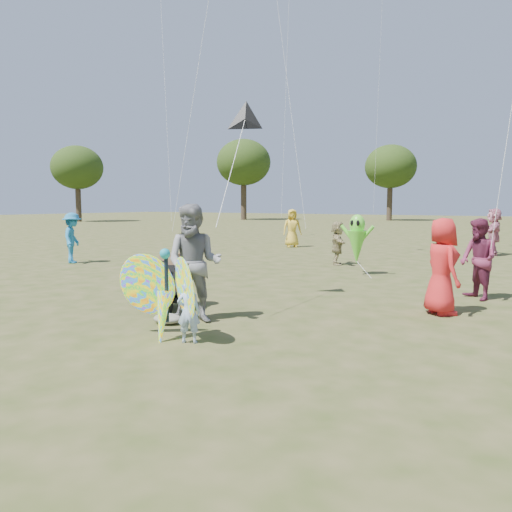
{
  "coord_description": "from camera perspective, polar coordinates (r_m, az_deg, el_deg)",
  "views": [
    {
      "loc": [
        4.68,
        -6.09,
        2.06
      ],
      "look_at": [
        -0.2,
        1.5,
        1.1
      ],
      "focal_mm": 35.0,
      "sensor_mm": 36.0,
      "label": 1
    }
  ],
  "objects": [
    {
      "name": "ground",
      "position": [
        7.95,
        -4.7,
        -8.96
      ],
      "size": [
        160.0,
        160.0,
        0.0
      ],
      "primitive_type": "plane",
      "color": "#51592B",
      "rests_on": "ground"
    },
    {
      "name": "child_girl",
      "position": [
        7.45,
        -7.7,
        -6.33
      ],
      "size": [
        0.41,
        0.36,
        0.94
      ],
      "primitive_type": "imported",
      "rotation": [
        0.0,
        0.0,
        3.64
      ],
      "color": "#A2BEE6",
      "rests_on": "ground"
    },
    {
      "name": "adult_man",
      "position": [
        8.64,
        -7.08,
        -0.86
      ],
      "size": [
        1.22,
        1.11,
        2.05
      ],
      "primitive_type": "imported",
      "rotation": [
        0.0,
        0.0,
        0.41
      ],
      "color": "gray",
      "rests_on": "ground"
    },
    {
      "name": "grey_bag",
      "position": [
        8.76,
        -10.07,
        -7.06
      ],
      "size": [
        0.52,
        0.43,
        0.17
      ],
      "primitive_type": "ellipsoid",
      "color": "gray",
      "rests_on": "ground"
    },
    {
      "name": "crowd_a",
      "position": [
        9.83,
        20.46,
        -1.11
      ],
      "size": [
        1.0,
        1.04,
        1.79
      ],
      "primitive_type": "imported",
      "rotation": [
        0.0,
        0.0,
        2.28
      ],
      "color": "red",
      "rests_on": "ground"
    },
    {
      "name": "crowd_d",
      "position": [
        16.89,
        9.29,
        1.47
      ],
      "size": [
        0.99,
        1.4,
        1.45
      ],
      "primitive_type": "imported",
      "rotation": [
        0.0,
        0.0,
        2.04
      ],
      "color": "#9C8F60",
      "rests_on": "ground"
    },
    {
      "name": "crowd_e",
      "position": [
        11.61,
        24.07,
        -0.33
      ],
      "size": [
        1.06,
        1.07,
        1.74
      ],
      "primitive_type": "imported",
      "rotation": [
        0.0,
        0.0,
        5.45
      ],
      "color": "maroon",
      "rests_on": "ground"
    },
    {
      "name": "crowd_g",
      "position": [
        23.41,
        4.15,
        3.2
      ],
      "size": [
        1.03,
        0.99,
        1.78
      ],
      "primitive_type": "imported",
      "rotation": [
        0.0,
        0.0,
        0.69
      ],
      "color": "gold",
      "rests_on": "ground"
    },
    {
      "name": "crowd_i",
      "position": [
        18.24,
        -20.23,
        1.96
      ],
      "size": [
        1.21,
        1.28,
        1.74
      ],
      "primitive_type": "imported",
      "rotation": [
        0.0,
        0.0,
        2.26
      ],
      "color": "teal",
      "rests_on": "ground"
    },
    {
      "name": "crowd_j",
      "position": [
        21.77,
        25.52,
        2.51
      ],
      "size": [
        0.76,
        1.78,
        1.86
      ],
      "primitive_type": "imported",
      "rotation": [
        0.0,
        0.0,
        4.84
      ],
      "color": "#BB6B82",
      "rests_on": "ground"
    },
    {
      "name": "jogging_stroller",
      "position": [
        9.9,
        -9.39,
        -2.41
      ],
      "size": [
        0.75,
        1.14,
        1.09
      ],
      "rotation": [
        0.0,
        0.0,
        0.39
      ],
      "color": "black",
      "rests_on": "ground"
    },
    {
      "name": "butterfly_kite",
      "position": [
        7.67,
        -10.42,
        -4.51
      ],
      "size": [
        1.74,
        0.75,
        1.58
      ],
      "color": "#FF2828",
      "rests_on": "ground"
    },
    {
      "name": "delta_kite_rig",
      "position": [
        10.48,
        -1.27,
        15.28
      ],
      "size": [
        1.14,
        2.23,
        2.52
      ],
      "color": "black",
      "rests_on": "ground"
    },
    {
      "name": "alien_kite",
      "position": [
        14.56,
        11.45,
        1.66
      ],
      "size": [
        1.12,
        0.69,
        1.74
      ],
      "color": "#5DD532",
      "rests_on": "ground"
    }
  ]
}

